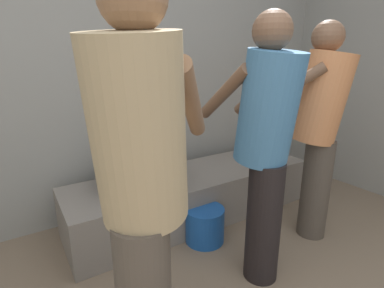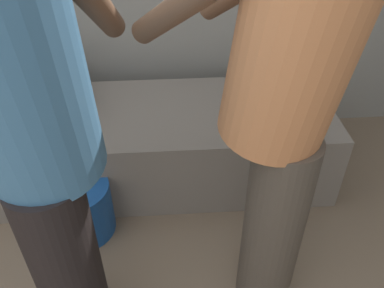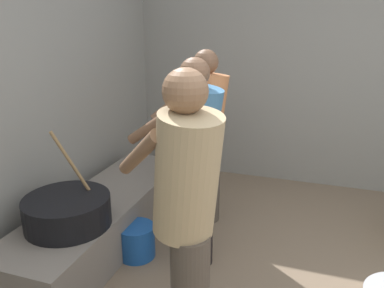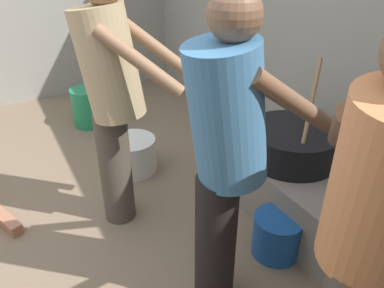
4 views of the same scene
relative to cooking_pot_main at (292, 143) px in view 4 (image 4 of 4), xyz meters
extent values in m
plane|color=#75604C|center=(-0.31, -1.77, -0.49)|extent=(10.49, 10.49, 0.00)
cube|color=gray|center=(-0.31, 0.53, 0.72)|extent=(5.44, 0.20, 2.42)
cube|color=slate|center=(0.46, 0.01, -0.30)|extent=(2.07, 0.60, 0.38)
cylinder|color=black|center=(0.00, 0.00, 0.00)|extent=(0.59, 0.59, 0.21)
cylinder|color=#937047|center=(0.10, 0.00, 0.30)|extent=(0.17, 0.22, 0.51)
cylinder|color=#D17F4C|center=(1.04, -0.68, 0.54)|extent=(0.47, 0.48, 0.63)
cylinder|color=brown|center=(0.79, -0.59, 0.61)|extent=(0.34, 0.39, 0.34)
cylinder|color=black|center=(0.40, -0.82, -0.12)|extent=(0.20, 0.20, 0.73)
cylinder|color=teal|center=(0.41, -0.79, 0.54)|extent=(0.33, 0.40, 0.63)
sphere|color=brown|center=(0.41, -0.78, 0.92)|extent=(0.20, 0.20, 0.20)
cylinder|color=brown|center=(0.56, -0.58, 0.60)|extent=(0.10, 0.45, 0.34)
cylinder|color=brown|center=(0.29, -0.56, 0.60)|extent=(0.10, 0.45, 0.34)
cylinder|color=#4C4238|center=(-0.43, -1.04, -0.11)|extent=(0.20, 0.20, 0.75)
cylinder|color=tan|center=(-0.41, -1.02, 0.56)|extent=(0.48, 0.48, 0.64)
cylinder|color=brown|center=(-0.16, -0.93, 0.63)|extent=(0.35, 0.39, 0.35)
cylinder|color=brown|center=(-0.37, -0.76, 0.63)|extent=(0.35, 0.39, 0.35)
cylinder|color=#1E7A4C|center=(-1.91, -0.83, -0.30)|extent=(0.33, 0.33, 0.37)
cylinder|color=#194C99|center=(0.32, -0.34, -0.36)|extent=(0.28, 0.28, 0.25)
cylinder|color=silver|center=(-0.92, -0.76, -0.35)|extent=(0.37, 0.37, 0.27)
camera|label=1|loc=(-0.75, -1.86, 0.78)|focal=27.06mm
camera|label=2|loc=(0.73, -1.57, 0.93)|focal=37.63mm
camera|label=3|loc=(-1.96, -1.57, 1.25)|focal=35.81mm
camera|label=4|loc=(1.53, -1.57, 1.17)|focal=35.15mm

